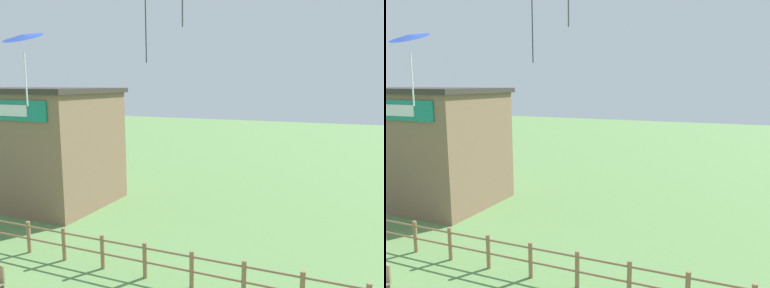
# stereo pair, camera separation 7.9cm
# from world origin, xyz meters

# --- Properties ---
(wooden_fence) EXTENTS (21.06, 0.14, 1.18)m
(wooden_fence) POSITION_xyz_m (0.00, 7.83, 0.66)
(wooden_fence) COLOR olive
(wooden_fence) RESTS_ON ground_plane
(seaside_building) EXTENTS (8.57, 5.30, 5.92)m
(seaside_building) POSITION_xyz_m (-10.27, 12.83, 2.98)
(seaside_building) COLOR #84664C
(seaside_building) RESTS_ON ground_plane
(kite_blue_delta) EXTENTS (1.27, 1.23, 2.46)m
(kite_blue_delta) POSITION_xyz_m (-4.80, 7.39, 7.59)
(kite_blue_delta) COLOR blue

